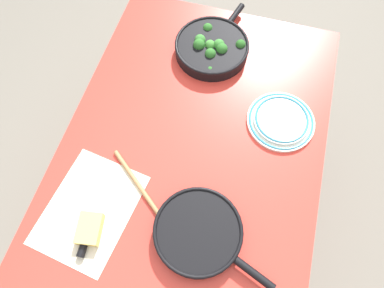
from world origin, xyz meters
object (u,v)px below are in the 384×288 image
object	(u,v)px
wooden_spoon	(155,209)
grater_knife	(91,224)
dinner_plate_stack	(281,120)
cheese_block	(90,229)
skillet_broccoli	(212,47)
skillet_eggs	(199,232)

from	to	relation	value
wooden_spoon	grater_knife	bearing A→B (deg)	-112.87
grater_knife	dinner_plate_stack	distance (m)	0.73
grater_knife	cheese_block	size ratio (longest dim) A/B	2.68
grater_knife	skillet_broccoli	bearing A→B (deg)	-18.14
skillet_broccoli	skillet_eggs	distance (m)	0.71
wooden_spoon	cheese_block	size ratio (longest dim) A/B	3.08
skillet_eggs	wooden_spoon	world-z (taller)	skillet_eggs
dinner_plate_stack	grater_knife	bearing A→B (deg)	-44.40
wooden_spoon	cheese_block	world-z (taller)	cheese_block
skillet_broccoli	skillet_eggs	bearing A→B (deg)	-153.53
grater_knife	dinner_plate_stack	world-z (taller)	dinner_plate_stack
skillet_broccoli	wooden_spoon	bearing A→B (deg)	-165.93
skillet_broccoli	dinner_plate_stack	size ratio (longest dim) A/B	1.62
skillet_eggs	cheese_block	bearing A→B (deg)	-145.34
grater_knife	cheese_block	world-z (taller)	cheese_block
wooden_spoon	cheese_block	bearing A→B (deg)	-108.22
skillet_eggs	grater_knife	world-z (taller)	skillet_eggs
skillet_broccoli	wooden_spoon	size ratio (longest dim) A/B	1.18
wooden_spoon	skillet_eggs	bearing A→B (deg)	25.24
skillet_broccoli	wooden_spoon	world-z (taller)	skillet_broccoli
skillet_broccoli	cheese_block	xyz separation A→B (m)	(0.78, -0.19, -0.01)
wooden_spoon	cheese_block	distance (m)	0.21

